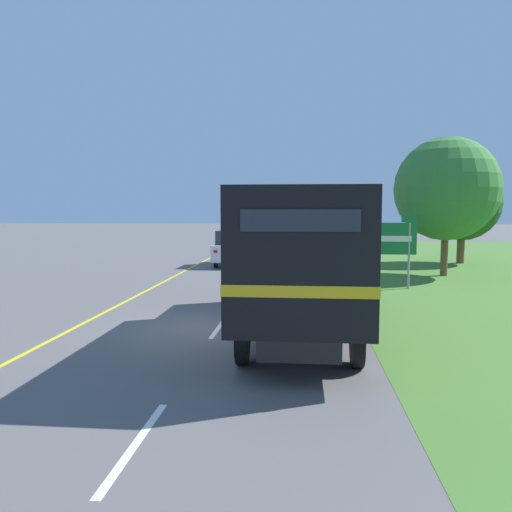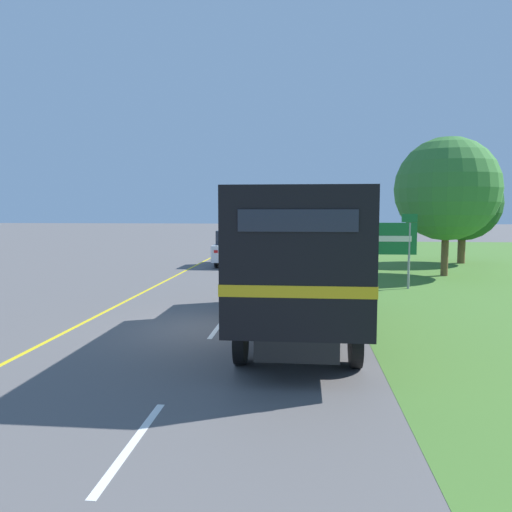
% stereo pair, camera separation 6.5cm
% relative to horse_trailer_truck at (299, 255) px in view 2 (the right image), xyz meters
% --- Properties ---
extents(ground_plane, '(200.00, 200.00, 0.00)m').
position_rel_horse_trailer_truck_xyz_m(ground_plane, '(-2.09, 0.27, -1.94)').
color(ground_plane, '#5B5959').
extents(edge_line_yellow, '(0.12, 54.18, 0.01)m').
position_rel_horse_trailer_truck_xyz_m(edge_line_yellow, '(-5.79, 9.95, -1.94)').
color(edge_line_yellow, yellow).
rests_on(edge_line_yellow, ground).
extents(centre_dash_nearest, '(0.12, 2.60, 0.01)m').
position_rel_horse_trailer_truck_xyz_m(centre_dash_nearest, '(-2.09, -6.08, -1.94)').
color(centre_dash_nearest, white).
rests_on(centre_dash_nearest, ground).
extents(centre_dash_near, '(0.12, 2.60, 0.01)m').
position_rel_horse_trailer_truck_xyz_m(centre_dash_near, '(-2.09, 0.52, -1.94)').
color(centre_dash_near, white).
rests_on(centre_dash_near, ground).
extents(centre_dash_mid_a, '(0.12, 2.60, 0.01)m').
position_rel_horse_trailer_truck_xyz_m(centre_dash_mid_a, '(-2.09, 7.12, -1.94)').
color(centre_dash_mid_a, white).
rests_on(centre_dash_mid_a, ground).
extents(centre_dash_mid_b, '(0.12, 2.60, 0.01)m').
position_rel_horse_trailer_truck_xyz_m(centre_dash_mid_b, '(-2.09, 13.72, -1.94)').
color(centre_dash_mid_b, white).
rests_on(centre_dash_mid_b, ground).
extents(centre_dash_far, '(0.12, 2.60, 0.01)m').
position_rel_horse_trailer_truck_xyz_m(centre_dash_far, '(-2.09, 20.32, -1.94)').
color(centre_dash_far, white).
rests_on(centre_dash_far, ground).
extents(centre_dash_farthest, '(0.12, 2.60, 0.01)m').
position_rel_horse_trailer_truck_xyz_m(centre_dash_farthest, '(-2.09, 26.92, -1.94)').
color(centre_dash_farthest, white).
rests_on(centre_dash_farthest, ground).
extents(horse_trailer_truck, '(2.60, 8.74, 3.44)m').
position_rel_horse_trailer_truck_xyz_m(horse_trailer_truck, '(0.00, 0.00, 0.00)').
color(horse_trailer_truck, black).
rests_on(horse_trailer_truck, ground).
extents(lead_car_white, '(1.80, 4.05, 1.94)m').
position_rel_horse_trailer_truck_xyz_m(lead_car_white, '(-3.74, 14.96, -0.97)').
color(lead_car_white, black).
rests_on(lead_car_white, ground).
extents(highway_sign, '(1.83, 0.09, 2.89)m').
position_rel_horse_trailer_truck_xyz_m(highway_sign, '(3.54, 7.43, -0.10)').
color(highway_sign, '#9E9EA3').
rests_on(highway_sign, ground).
extents(roadside_tree_near, '(4.72, 4.72, 6.36)m').
position_rel_horse_trailer_truck_xyz_m(roadside_tree_near, '(6.60, 11.51, 2.05)').
color(roadside_tree_near, brown).
rests_on(roadside_tree_near, ground).
extents(roadside_tree_mid, '(4.25, 4.25, 5.56)m').
position_rel_horse_trailer_truck_xyz_m(roadside_tree_mid, '(9.09, 17.25, 1.48)').
color(roadside_tree_mid, brown).
rests_on(roadside_tree_mid, ground).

